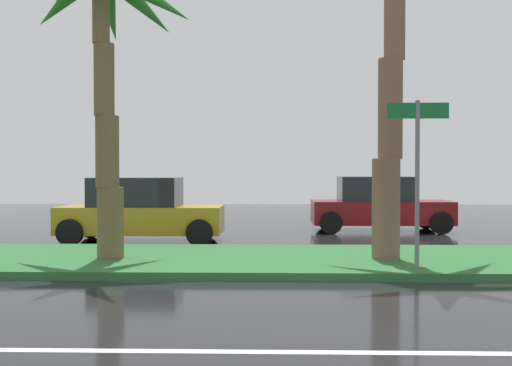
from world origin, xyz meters
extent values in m
cube|color=black|center=(0.00, 9.00, -0.05)|extent=(90.00, 42.00, 0.10)
cube|color=white|center=(0.00, 2.00, 0.00)|extent=(81.00, 0.14, 0.01)
cube|color=#2D6B33|center=(0.00, 8.00, 0.07)|extent=(85.50, 4.00, 0.15)
cylinder|color=brown|center=(-5.19, 7.70, 0.86)|extent=(0.53, 0.53, 1.42)
cylinder|color=brown|center=(-5.24, 7.66, 2.29)|extent=(0.47, 0.47, 1.42)
cylinder|color=brown|center=(-5.28, 7.61, 3.71)|extent=(0.40, 0.40, 1.42)
cylinder|color=brown|center=(-5.33, 7.57, 5.13)|extent=(0.34, 0.34, 1.42)
cone|color=#2B7627|center=(-4.78, 8.33, 5.45)|extent=(1.71, 2.05, 1.48)
cone|color=#2B7627|center=(-5.42, 8.48, 5.41)|extent=(0.76, 2.15, 1.55)
cylinder|color=brown|center=(0.31, 7.73, 1.15)|extent=(0.55, 0.55, 1.99)
cylinder|color=brown|center=(0.41, 7.82, 3.14)|extent=(0.49, 0.49, 1.99)
cylinder|color=brown|center=(0.51, 7.91, 5.13)|extent=(0.42, 0.42, 1.99)
cylinder|color=slate|center=(0.63, 6.50, 1.65)|extent=(0.08, 0.08, 3.00)
cube|color=#146B2D|center=(0.63, 6.50, 2.97)|extent=(1.10, 0.03, 0.28)
cube|color=#B28C1E|center=(-5.43, 11.74, 0.60)|extent=(4.30, 1.76, 0.72)
cube|color=#1E2328|center=(-5.58, 11.74, 1.34)|extent=(2.30, 1.58, 0.76)
cylinder|color=black|center=(-3.78, 12.64, 0.34)|extent=(0.68, 0.22, 0.68)
cylinder|color=black|center=(-3.78, 10.84, 0.34)|extent=(0.68, 0.22, 0.68)
cylinder|color=black|center=(-7.08, 12.64, 0.34)|extent=(0.68, 0.22, 0.68)
cylinder|color=black|center=(-7.08, 10.84, 0.34)|extent=(0.68, 0.22, 0.68)
cube|color=maroon|center=(1.48, 14.74, 0.60)|extent=(4.30, 1.76, 0.72)
cube|color=#1E2328|center=(1.33, 14.74, 1.34)|extent=(2.30, 1.58, 0.76)
cylinder|color=black|center=(3.13, 15.64, 0.34)|extent=(0.68, 0.22, 0.68)
cylinder|color=black|center=(3.13, 13.84, 0.34)|extent=(0.68, 0.22, 0.68)
cylinder|color=black|center=(-0.17, 15.64, 0.34)|extent=(0.68, 0.22, 0.68)
cylinder|color=black|center=(-0.17, 13.84, 0.34)|extent=(0.68, 0.22, 0.68)
camera|label=1|loc=(-1.97, -4.25, 1.90)|focal=42.19mm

